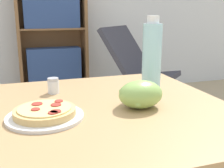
{
  "coord_description": "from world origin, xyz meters",
  "views": [
    {
      "loc": [
        -0.24,
        -0.89,
        1.04
      ],
      "look_at": [
        0.06,
        0.02,
        0.79
      ],
      "focal_mm": 45.0,
      "sensor_mm": 36.0,
      "label": 1
    }
  ],
  "objects_px": {
    "pizza_on_plate": "(45,114)",
    "bookshelf": "(52,35)",
    "grape_bunch": "(141,94)",
    "drink_bottle": "(152,57)",
    "lounge_chair_far": "(141,84)",
    "salt_shaker": "(53,86)"
  },
  "relations": [
    {
      "from": "pizza_on_plate",
      "to": "lounge_chair_far",
      "type": "xyz_separation_m",
      "value": [
        1.13,
        1.81,
        -0.46
      ]
    },
    {
      "from": "drink_bottle",
      "to": "lounge_chair_far",
      "type": "bearing_deg",
      "value": 66.91
    },
    {
      "from": "pizza_on_plate",
      "to": "bookshelf",
      "type": "relative_size",
      "value": 0.14
    },
    {
      "from": "pizza_on_plate",
      "to": "grape_bunch",
      "type": "distance_m",
      "value": 0.31
    },
    {
      "from": "grape_bunch",
      "to": "lounge_chair_far",
      "type": "height_order",
      "value": "lounge_chair_far"
    },
    {
      "from": "grape_bunch",
      "to": "drink_bottle",
      "type": "bearing_deg",
      "value": 54.16
    },
    {
      "from": "pizza_on_plate",
      "to": "salt_shaker",
      "type": "xyz_separation_m",
      "value": [
        0.06,
        0.26,
        0.01
      ]
    },
    {
      "from": "pizza_on_plate",
      "to": "drink_bottle",
      "type": "xyz_separation_m",
      "value": [
        0.42,
        0.16,
        0.12
      ]
    },
    {
      "from": "pizza_on_plate",
      "to": "bookshelf",
      "type": "distance_m",
      "value": 2.55
    },
    {
      "from": "pizza_on_plate",
      "to": "grape_bunch",
      "type": "height_order",
      "value": "grape_bunch"
    },
    {
      "from": "salt_shaker",
      "to": "bookshelf",
      "type": "relative_size",
      "value": 0.04
    },
    {
      "from": "drink_bottle",
      "to": "lounge_chair_far",
      "type": "height_order",
      "value": "drink_bottle"
    },
    {
      "from": "grape_bunch",
      "to": "lounge_chair_far",
      "type": "relative_size",
      "value": 0.16
    },
    {
      "from": "grape_bunch",
      "to": "drink_bottle",
      "type": "relative_size",
      "value": 0.51
    },
    {
      "from": "bookshelf",
      "to": "drink_bottle",
      "type": "bearing_deg",
      "value": -87.42
    },
    {
      "from": "salt_shaker",
      "to": "drink_bottle",
      "type": "bearing_deg",
      "value": -15.3
    },
    {
      "from": "grape_bunch",
      "to": "drink_bottle",
      "type": "xyz_separation_m",
      "value": [
        0.11,
        0.16,
        0.09
      ]
    },
    {
      "from": "salt_shaker",
      "to": "lounge_chair_far",
      "type": "relative_size",
      "value": 0.06
    },
    {
      "from": "pizza_on_plate",
      "to": "bookshelf",
      "type": "xyz_separation_m",
      "value": [
        0.31,
        2.54,
        0.02
      ]
    },
    {
      "from": "grape_bunch",
      "to": "salt_shaker",
      "type": "distance_m",
      "value": 0.36
    },
    {
      "from": "pizza_on_plate",
      "to": "grape_bunch",
      "type": "xyz_separation_m",
      "value": [
        0.31,
        0.0,
        0.03
      ]
    },
    {
      "from": "drink_bottle",
      "to": "bookshelf",
      "type": "height_order",
      "value": "bookshelf"
    }
  ]
}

